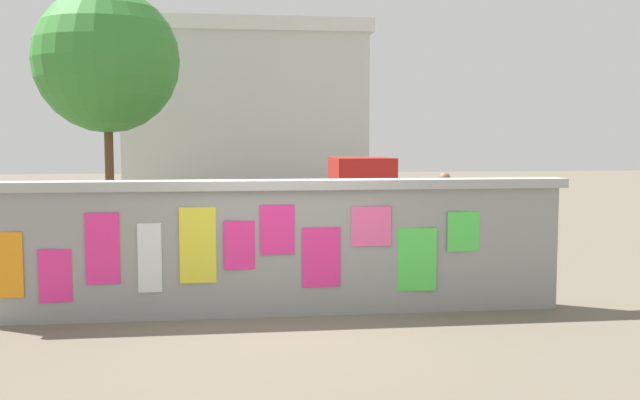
% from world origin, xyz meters
% --- Properties ---
extents(ground, '(60.00, 60.00, 0.00)m').
position_xyz_m(ground, '(0.00, 8.00, 0.00)').
color(ground, '#6B6051').
extents(poster_wall, '(7.52, 0.42, 1.73)m').
position_xyz_m(poster_wall, '(-0.00, -0.00, 0.89)').
color(poster_wall, gray).
rests_on(poster_wall, ground).
extents(auto_rickshaw_truck, '(3.61, 1.52, 1.85)m').
position_xyz_m(auto_rickshaw_truck, '(1.15, 5.78, 0.90)').
color(auto_rickshaw_truck, black).
rests_on(auto_rickshaw_truck, ground).
extents(motorcycle, '(1.90, 0.56, 0.87)m').
position_xyz_m(motorcycle, '(-0.54, 2.34, 0.46)').
color(motorcycle, black).
rests_on(motorcycle, ground).
extents(bicycle_near, '(1.71, 0.44, 0.95)m').
position_xyz_m(bicycle_near, '(-2.66, 5.11, 0.36)').
color(bicycle_near, black).
rests_on(bicycle_near, ground).
extents(bicycle_far, '(1.71, 0.44, 0.95)m').
position_xyz_m(bicycle_far, '(1.19, 1.17, 0.36)').
color(bicycle_far, black).
rests_on(bicycle_far, ground).
extents(person_walking, '(0.37, 0.37, 1.62)m').
position_xyz_m(person_walking, '(-2.97, 2.33, 0.99)').
color(person_walking, '#338CBF').
rests_on(person_walking, ground).
extents(person_bystander, '(0.37, 0.37, 1.62)m').
position_xyz_m(person_bystander, '(3.35, 3.88, 0.99)').
color(person_bystander, '#BF6626').
rests_on(person_bystander, ground).
extents(tree_roadside, '(3.95, 3.95, 6.34)m').
position_xyz_m(tree_roadside, '(-3.89, 11.54, 4.36)').
color(tree_roadside, brown).
rests_on(tree_roadside, ground).
extents(building_background, '(9.09, 7.10, 6.53)m').
position_xyz_m(building_background, '(0.08, 20.16, 3.28)').
color(building_background, silver).
rests_on(building_background, ground).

